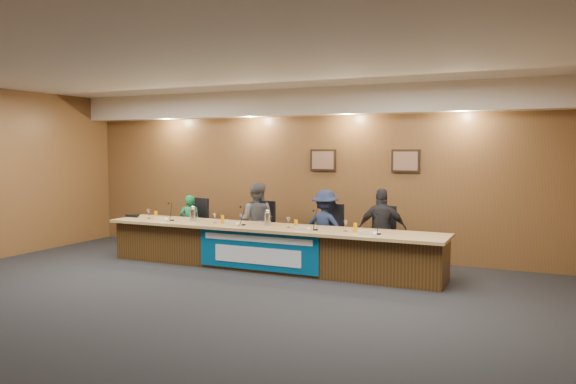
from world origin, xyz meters
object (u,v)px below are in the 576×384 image
at_px(panelist_d, 382,230).
at_px(office_chair_a, 193,228).
at_px(banner, 257,251).
at_px(carafe_mid, 268,219).
at_px(panelist_a, 190,224).
at_px(carafe_left, 193,215).
at_px(office_chair_c, 327,238).
at_px(panelist_c, 325,228).
at_px(dais_body, 268,249).
at_px(office_chair_d, 384,242).
at_px(panelist_b, 256,221).
at_px(speakerphone, 134,216).
at_px(office_chair_b, 259,233).

distance_m(panelist_d, office_chair_a, 3.91).
xyz_separation_m(banner, carafe_mid, (-0.02, 0.44, 0.48)).
distance_m(panelist_a, carafe_mid, 2.18).
bearing_deg(carafe_mid, carafe_left, -176.77).
bearing_deg(office_chair_c, carafe_mid, -128.44).
bearing_deg(panelist_c, banner, 60.05).
xyz_separation_m(dais_body, banner, (0.00, -0.41, 0.03)).
bearing_deg(carafe_left, office_chair_c, 19.88).
relative_size(banner, carafe_left, 9.81).
xyz_separation_m(panelist_a, carafe_left, (0.58, -0.73, 0.28)).
relative_size(office_chair_c, office_chair_d, 1.00).
distance_m(panelist_c, office_chair_a, 2.88).
xyz_separation_m(panelist_c, carafe_mid, (-0.81, -0.65, 0.19)).
distance_m(dais_body, carafe_left, 1.59).
bearing_deg(panelist_c, office_chair_c, -83.97).
distance_m(panelist_c, office_chair_c, 0.22).
height_order(panelist_a, panelist_d, panelist_d).
bearing_deg(panelist_a, panelist_b, 155.47).
distance_m(banner, speakerphone, 2.98).
height_order(panelist_b, panelist_d, panelist_b).
relative_size(banner, office_chair_c, 4.58).
relative_size(panelist_d, speakerphone, 4.39).
bearing_deg(speakerphone, panelist_a, 38.23).
height_order(banner, carafe_mid, carafe_mid).
distance_m(office_chair_b, carafe_mid, 1.01).
bearing_deg(office_chair_d, speakerphone, 176.63).
xyz_separation_m(panelist_b, panelist_d, (2.41, 0.00, -0.02)).
xyz_separation_m(panelist_d, office_chair_b, (-2.41, 0.10, -0.22)).
bearing_deg(panelist_c, panelist_a, 6.03).
distance_m(office_chair_b, office_chair_d, 2.41).
bearing_deg(carafe_mid, panelist_d, 19.30).
relative_size(panelist_d, carafe_left, 6.27).
relative_size(office_chair_c, carafe_left, 2.14).
xyz_separation_m(office_chair_a, office_chair_d, (3.91, 0.00, 0.00)).
height_order(office_chair_b, carafe_mid, carafe_mid).
bearing_deg(carafe_mid, banner, -86.84).
bearing_deg(panelist_c, office_chair_d, -168.44).
bearing_deg(panelist_b, speakerphone, 5.29).
relative_size(panelist_a, carafe_mid, 5.26).
relative_size(office_chair_c, carafe_mid, 2.18).
xyz_separation_m(panelist_b, office_chair_b, (0.00, 0.10, -0.24)).
bearing_deg(panelist_a, office_chair_a, -114.53).
bearing_deg(office_chair_c, panelist_b, -166.80).
xyz_separation_m(panelist_b, office_chair_c, (1.38, 0.10, -0.24)).
bearing_deg(office_chair_d, dais_body, -169.50).
bearing_deg(panelist_c, dais_body, 46.47).
distance_m(panelist_c, speakerphone, 3.78).
xyz_separation_m(panelist_d, office_chair_d, (0.00, 0.10, -0.22)).
bearing_deg(panelist_b, dais_body, 120.53).
bearing_deg(banner, panelist_a, 152.41).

